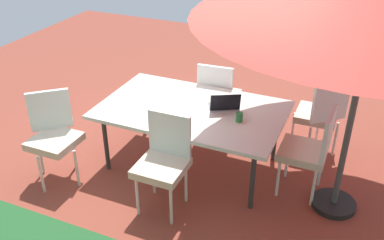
{
  "coord_description": "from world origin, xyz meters",
  "views": [
    {
      "loc": [
        -1.63,
        3.78,
        2.92
      ],
      "look_at": [
        0.0,
        0.0,
        0.59
      ],
      "focal_mm": 40.38,
      "sensor_mm": 36.0,
      "label": 1
    }
  ],
  "objects_px": {
    "dining_table": "(192,112)",
    "chair_southwest": "(320,113)",
    "chair_west": "(310,148)",
    "laptop": "(224,105)",
    "chair_south": "(218,94)",
    "chair_northeast": "(53,133)",
    "chair_north": "(164,159)",
    "cup": "(239,117)"
  },
  "relations": [
    {
      "from": "dining_table",
      "to": "chair_southwest",
      "type": "relative_size",
      "value": 2.02
    },
    {
      "from": "dining_table",
      "to": "chair_west",
      "type": "height_order",
      "value": "chair_west"
    },
    {
      "from": "dining_table",
      "to": "laptop",
      "type": "height_order",
      "value": "laptop"
    },
    {
      "from": "dining_table",
      "to": "chair_south",
      "type": "xyz_separation_m",
      "value": [
        -0.01,
        -0.79,
        -0.13
      ]
    },
    {
      "from": "chair_northeast",
      "to": "laptop",
      "type": "distance_m",
      "value": 1.84
    },
    {
      "from": "chair_south",
      "to": "chair_north",
      "type": "height_order",
      "value": "same"
    },
    {
      "from": "chair_south",
      "to": "chair_southwest",
      "type": "relative_size",
      "value": 1.0
    },
    {
      "from": "dining_table",
      "to": "chair_south",
      "type": "relative_size",
      "value": 2.02
    },
    {
      "from": "chair_northeast",
      "to": "chair_north",
      "type": "bearing_deg",
      "value": -39.42
    },
    {
      "from": "chair_southwest",
      "to": "cup",
      "type": "distance_m",
      "value": 1.14
    },
    {
      "from": "chair_south",
      "to": "laptop",
      "type": "height_order",
      "value": "chair_south"
    },
    {
      "from": "dining_table",
      "to": "chair_southwest",
      "type": "distance_m",
      "value": 1.5
    },
    {
      "from": "chair_north",
      "to": "chair_southwest",
      "type": "height_order",
      "value": "same"
    },
    {
      "from": "chair_south",
      "to": "chair_north",
      "type": "relative_size",
      "value": 1.0
    },
    {
      "from": "chair_west",
      "to": "chair_southwest",
      "type": "height_order",
      "value": "same"
    },
    {
      "from": "dining_table",
      "to": "chair_north",
      "type": "relative_size",
      "value": 2.02
    },
    {
      "from": "chair_south",
      "to": "chair_west",
      "type": "distance_m",
      "value": 1.5
    },
    {
      "from": "chair_south",
      "to": "laptop",
      "type": "relative_size",
      "value": 2.47
    },
    {
      "from": "chair_northeast",
      "to": "chair_southwest",
      "type": "xyz_separation_m",
      "value": [
        -2.52,
        -1.59,
        0.0
      ]
    },
    {
      "from": "dining_table",
      "to": "laptop",
      "type": "xyz_separation_m",
      "value": [
        -0.32,
        -0.12,
        0.09
      ]
    },
    {
      "from": "chair_west",
      "to": "cup",
      "type": "bearing_deg",
      "value": -82.31
    },
    {
      "from": "chair_north",
      "to": "dining_table",
      "type": "bearing_deg",
      "value": 91.18
    },
    {
      "from": "chair_north",
      "to": "chair_west",
      "type": "bearing_deg",
      "value": 29.87
    },
    {
      "from": "chair_west",
      "to": "laptop",
      "type": "height_order",
      "value": "chair_west"
    },
    {
      "from": "chair_south",
      "to": "dining_table",
      "type": "bearing_deg",
      "value": 85.22
    },
    {
      "from": "dining_table",
      "to": "chair_northeast",
      "type": "distance_m",
      "value": 1.49
    },
    {
      "from": "dining_table",
      "to": "chair_northeast",
      "type": "xyz_separation_m",
      "value": [
        1.26,
        0.79,
        -0.13
      ]
    },
    {
      "from": "chair_north",
      "to": "cup",
      "type": "bearing_deg",
      "value": 51.27
    },
    {
      "from": "chair_south",
      "to": "chair_southwest",
      "type": "distance_m",
      "value": 1.25
    },
    {
      "from": "chair_north",
      "to": "chair_northeast",
      "type": "bearing_deg",
      "value": -179.21
    },
    {
      "from": "chair_west",
      "to": "laptop",
      "type": "relative_size",
      "value": 2.47
    },
    {
      "from": "cup",
      "to": "chair_northeast",
      "type": "bearing_deg",
      "value": 21.65
    },
    {
      "from": "chair_southwest",
      "to": "dining_table",
      "type": "bearing_deg",
      "value": -9.03
    },
    {
      "from": "chair_north",
      "to": "cup",
      "type": "xyz_separation_m",
      "value": [
        -0.53,
        -0.68,
        0.23
      ]
    },
    {
      "from": "chair_south",
      "to": "chair_northeast",
      "type": "xyz_separation_m",
      "value": [
        1.27,
        1.58,
        0.0
      ]
    },
    {
      "from": "laptop",
      "to": "cup",
      "type": "relative_size",
      "value": 4.12
    },
    {
      "from": "chair_southwest",
      "to": "chair_west",
      "type": "bearing_deg",
      "value": 50.28
    },
    {
      "from": "dining_table",
      "to": "chair_southwest",
      "type": "bearing_deg",
      "value": -147.77
    },
    {
      "from": "chair_west",
      "to": "chair_southwest",
      "type": "bearing_deg",
      "value": -176.29
    },
    {
      "from": "chair_northeast",
      "to": "chair_west",
      "type": "relative_size",
      "value": 1.0
    },
    {
      "from": "chair_south",
      "to": "laptop",
      "type": "xyz_separation_m",
      "value": [
        -0.31,
        0.67,
        0.23
      ]
    },
    {
      "from": "chair_west",
      "to": "chair_southwest",
      "type": "xyz_separation_m",
      "value": [
        0.02,
        -0.8,
        0.0
      ]
    }
  ]
}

